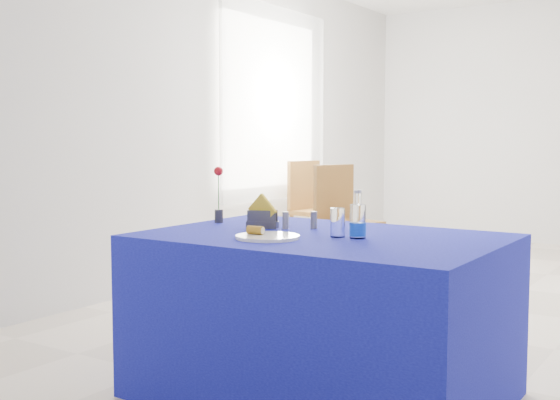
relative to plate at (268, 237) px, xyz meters
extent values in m
plane|color=beige|center=(0.34, 2.38, -0.77)|extent=(7.00, 7.00, 0.00)
plane|color=silver|center=(0.34, -1.12, 0.63)|extent=(5.00, 0.00, 5.00)
plane|color=silver|center=(-2.16, 2.38, 0.63)|extent=(0.00, 7.00, 7.00)
cube|color=white|center=(-2.13, 3.18, 0.78)|extent=(0.04, 1.50, 1.60)
cube|color=white|center=(-2.06, 3.18, 0.78)|extent=(0.04, 1.75, 1.85)
cylinder|color=white|center=(0.00, 0.00, 0.00)|extent=(0.29, 0.29, 0.01)
cylinder|color=white|center=(0.23, 0.22, 0.06)|extent=(0.07, 0.07, 0.13)
cylinder|color=gray|center=(-0.11, 0.32, 0.04)|extent=(0.03, 0.03, 0.08)
cylinder|color=slate|center=(-0.01, 0.41, 0.04)|extent=(0.03, 0.03, 0.08)
cube|color=#0E1087|center=(0.14, 0.24, -0.39)|extent=(1.60, 1.10, 0.76)
cylinder|color=silver|center=(0.33, 0.23, 0.07)|extent=(0.07, 0.07, 0.15)
cylinder|color=blue|center=(0.33, 0.23, 0.03)|extent=(0.07, 0.07, 0.06)
cylinder|color=silver|center=(0.33, 0.23, 0.17)|extent=(0.03, 0.03, 0.05)
cylinder|color=silver|center=(0.33, 0.23, 0.20)|extent=(0.03, 0.03, 0.01)
cube|color=#36353A|center=(-0.23, 0.29, 0.01)|extent=(0.16, 0.11, 0.03)
cube|color=#36373B|center=(-0.22, 0.27, 0.04)|extent=(0.14, 0.06, 0.09)
cube|color=#38383D|center=(-0.24, 0.31, 0.04)|extent=(0.14, 0.06, 0.09)
cube|color=gold|center=(-0.23, 0.29, 0.08)|extent=(0.16, 0.02, 0.16)
cylinder|color=#26262B|center=(-0.55, 0.35, 0.03)|extent=(0.04, 0.04, 0.07)
cylinder|color=#1A6820|center=(-0.55, 0.35, 0.14)|extent=(0.01, 0.01, 0.22)
sphere|color=#B40C16|center=(-0.55, 0.35, 0.26)|extent=(0.05, 0.05, 0.05)
cylinder|color=brown|center=(-0.91, 2.51, -0.53)|extent=(0.04, 0.04, 0.47)
cylinder|color=brown|center=(-0.79, 2.87, -0.53)|extent=(0.04, 0.04, 0.47)
cylinder|color=brown|center=(-1.27, 2.63, -0.53)|extent=(0.04, 0.04, 0.47)
cylinder|color=brown|center=(-1.15, 2.99, -0.53)|extent=(0.04, 0.04, 0.47)
cube|color=brown|center=(-1.03, 2.75, -0.28)|extent=(0.56, 0.56, 0.04)
cube|color=brown|center=(-1.22, 2.81, -0.02)|extent=(0.18, 0.43, 0.48)
cylinder|color=brown|center=(-1.52, 3.14, -0.53)|extent=(0.04, 0.04, 0.48)
cylinder|color=brown|center=(-1.46, 3.51, -0.53)|extent=(0.04, 0.04, 0.48)
cylinder|color=brown|center=(-1.90, 3.20, -0.53)|extent=(0.04, 0.04, 0.48)
cylinder|color=brown|center=(-1.83, 3.58, -0.53)|extent=(0.04, 0.04, 0.48)
cube|color=brown|center=(-1.68, 3.36, -0.28)|extent=(0.51, 0.51, 0.04)
cube|color=brown|center=(-1.87, 3.39, -0.02)|extent=(0.12, 0.44, 0.49)
cylinder|color=gold|center=(-0.06, -0.01, 0.03)|extent=(0.08, 0.04, 0.04)
cylinder|color=beige|center=(-0.02, -0.01, 0.03)|extent=(0.01, 0.03, 0.03)
camera|label=1|loc=(1.73, -2.54, 0.42)|focal=45.00mm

